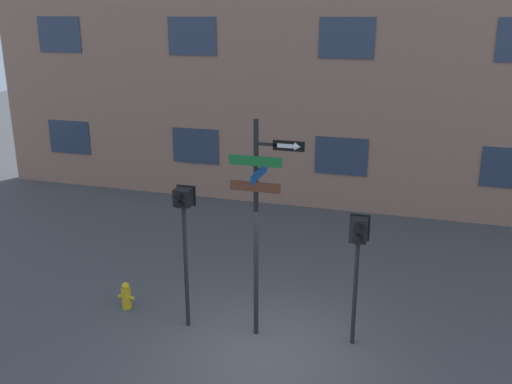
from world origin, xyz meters
TOP-DOWN VIEW (x-y plane):
  - ground_plane at (0.00, 0.00)m, footprint 60.00×60.00m
  - street_sign_pole at (-0.31, 0.65)m, footprint 1.35×0.99m
  - pedestrian_signal_left at (-1.75, 0.56)m, footprint 0.38×0.40m
  - pedestrian_signal_right at (1.45, 0.86)m, footprint 0.36×0.40m
  - fire_hydrant at (-3.26, 0.82)m, footprint 0.36×0.20m

SIDE VIEW (x-z plane):
  - ground_plane at x=0.00m, z-range 0.00..0.00m
  - fire_hydrant at x=-3.26m, z-range -0.01..0.57m
  - pedestrian_signal_right at x=1.45m, z-range 0.72..3.24m
  - pedestrian_signal_left at x=-1.75m, z-range 0.77..3.63m
  - street_sign_pole at x=-0.31m, z-range 0.42..4.60m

